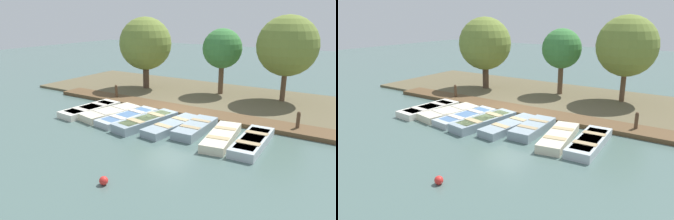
% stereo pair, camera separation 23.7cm
% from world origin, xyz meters
% --- Properties ---
extents(ground_plane, '(80.00, 80.00, 0.00)m').
position_xyz_m(ground_plane, '(0.00, 0.00, 0.00)').
color(ground_plane, '#4C6660').
extents(shore_bank, '(8.00, 24.00, 0.15)m').
position_xyz_m(shore_bank, '(-5.00, 0.00, 0.07)').
color(shore_bank, brown).
rests_on(shore_bank, ground_plane).
extents(dock_walkway, '(1.48, 17.39, 0.21)m').
position_xyz_m(dock_walkway, '(-1.13, 0.00, 0.11)').
color(dock_walkway, brown).
rests_on(dock_walkway, ground_plane).
extents(rowboat_0, '(3.55, 1.52, 0.37)m').
position_xyz_m(rowboat_0, '(1.67, -4.07, 0.18)').
color(rowboat_0, silver).
rests_on(rowboat_0, ground_plane).
extents(rowboat_1, '(3.39, 1.88, 0.38)m').
position_xyz_m(rowboat_1, '(1.58, -2.62, 0.19)').
color(rowboat_1, beige).
rests_on(rowboat_1, ground_plane).
extents(rowboat_2, '(3.59, 1.62, 0.34)m').
position_xyz_m(rowboat_2, '(1.61, -1.45, 0.17)').
color(rowboat_2, '#B2BCC1').
rests_on(rowboat_2, ground_plane).
extents(rowboat_3, '(3.70, 1.67, 0.43)m').
position_xyz_m(rowboat_3, '(1.79, -0.14, 0.21)').
color(rowboat_3, '#8C9EA8').
rests_on(rowboat_3, ground_plane).
extents(rowboat_4, '(3.48, 1.38, 0.38)m').
position_xyz_m(rowboat_4, '(1.60, 1.22, 0.19)').
color(rowboat_4, '#8C9EA8').
rests_on(rowboat_4, ground_plane).
extents(rowboat_5, '(2.91, 1.10, 0.43)m').
position_xyz_m(rowboat_5, '(1.33, 2.33, 0.21)').
color(rowboat_5, '#8C9EA8').
rests_on(rowboat_5, ground_plane).
extents(rowboat_6, '(3.42, 1.50, 0.40)m').
position_xyz_m(rowboat_6, '(1.72, 3.80, 0.20)').
color(rowboat_6, beige).
rests_on(rowboat_6, ground_plane).
extents(rowboat_7, '(3.43, 1.20, 0.39)m').
position_xyz_m(rowboat_7, '(1.57, 5.10, 0.19)').
color(rowboat_7, '#B2BCC1').
rests_on(rowboat_7, ground_plane).
extents(mooring_post_near, '(0.17, 0.17, 0.99)m').
position_xyz_m(mooring_post_near, '(-1.20, -4.65, 0.50)').
color(mooring_post_near, brown).
rests_on(mooring_post_near, ground_plane).
extents(mooring_post_far, '(0.17, 0.17, 0.99)m').
position_xyz_m(mooring_post_far, '(-1.20, 6.30, 0.50)').
color(mooring_post_far, brown).
rests_on(mooring_post_far, ground_plane).
extents(buoy, '(0.29, 0.29, 0.29)m').
position_xyz_m(buoy, '(7.23, 2.14, 0.15)').
color(buoy, red).
rests_on(buoy, ground_plane).
extents(park_tree_far_left, '(3.62, 3.62, 5.10)m').
position_xyz_m(park_tree_far_left, '(-4.60, -4.80, 3.27)').
color(park_tree_far_left, '#4C3828').
rests_on(park_tree_far_left, ground_plane).
extents(park_tree_left, '(2.55, 2.55, 4.40)m').
position_xyz_m(park_tree_left, '(-5.82, 0.42, 3.10)').
color(park_tree_left, brown).
rests_on(park_tree_left, ground_plane).
extents(park_tree_center, '(3.57, 3.57, 5.25)m').
position_xyz_m(park_tree_center, '(-6.10, 4.38, 3.46)').
color(park_tree_center, brown).
rests_on(park_tree_center, ground_plane).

